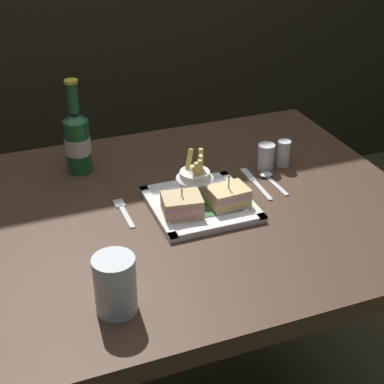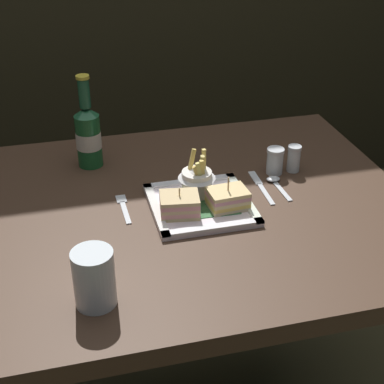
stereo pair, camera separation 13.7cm
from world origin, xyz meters
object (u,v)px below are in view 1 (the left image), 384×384
at_px(fries_cup, 195,178).
at_px(sandwich_half_right, 228,197).
at_px(dining_table, 184,247).
at_px(water_glass, 116,288).
at_px(spoon, 269,178).
at_px(salt_shaker, 266,158).
at_px(square_plate, 201,204).
at_px(beer_bottle, 77,139).
at_px(sandwich_half_left, 182,205).
at_px(fork, 124,211).
at_px(knife, 255,182).
at_px(pepper_shaker, 283,155).

bearing_deg(fries_cup, sandwich_half_right, -53.98).
bearing_deg(dining_table, water_glass, -128.84).
height_order(spoon, salt_shaker, salt_shaker).
height_order(square_plate, beer_bottle, beer_bottle).
xyz_separation_m(sandwich_half_left, fork, (-0.12, 0.07, -0.03)).
bearing_deg(sandwich_half_right, knife, 37.41).
bearing_deg(spoon, square_plate, -163.79).
relative_size(sandwich_half_left, water_glass, 0.86).
height_order(spoon, pepper_shaker, pepper_shaker).
xyz_separation_m(knife, salt_shaker, (0.06, 0.06, 0.03)).
bearing_deg(knife, sandwich_half_left, -159.08).
distance_m(square_plate, water_glass, 0.40).
distance_m(beer_bottle, pepper_shaker, 0.55).
bearing_deg(dining_table, sandwich_half_right, -26.64).
distance_m(knife, pepper_shaker, 0.13).
distance_m(sandwich_half_left, water_glass, 0.33).
xyz_separation_m(fries_cup, spoon, (0.21, 0.02, -0.05)).
xyz_separation_m(dining_table, square_plate, (0.04, -0.02, 0.13)).
bearing_deg(beer_bottle, pepper_shaker, -17.84).
xyz_separation_m(sandwich_half_right, water_glass, (-0.34, -0.25, 0.02)).
distance_m(dining_table, square_plate, 0.13).
bearing_deg(knife, square_plate, -161.28).
xyz_separation_m(sandwich_half_right, fork, (-0.24, 0.07, -0.03)).
xyz_separation_m(sandwich_half_left, pepper_shaker, (0.34, 0.15, -0.00)).
xyz_separation_m(sandwich_half_left, sandwich_half_right, (0.12, -0.00, -0.00)).
bearing_deg(knife, salt_shaker, 45.55).
height_order(square_plate, fork, square_plate).
xyz_separation_m(sandwich_half_left, water_glass, (-0.22, -0.25, 0.02)).
bearing_deg(sandwich_half_left, square_plate, 27.10).
bearing_deg(sandwich_half_left, salt_shaker, 27.13).
bearing_deg(spoon, water_glass, -145.20).
xyz_separation_m(spoon, salt_shaker, (0.02, 0.06, 0.03)).
relative_size(square_plate, knife, 1.35).
relative_size(fries_cup, beer_bottle, 0.45).
relative_size(sandwich_half_left, fork, 0.73).
distance_m(dining_table, salt_shaker, 0.33).
xyz_separation_m(sandwich_half_right, spoon, (0.16, 0.09, -0.03)).
bearing_deg(water_glass, fork, 72.93).
height_order(sandwich_half_right, spoon, sandwich_half_right).
relative_size(dining_table, square_plate, 4.72).
bearing_deg(water_glass, sandwich_half_left, 48.76).
bearing_deg(salt_shaker, sandwich_half_left, -152.87).
xyz_separation_m(square_plate, beer_bottle, (-0.23, 0.29, 0.08)).
height_order(knife, pepper_shaker, pepper_shaker).
bearing_deg(beer_bottle, spoon, -26.56).
height_order(fries_cup, beer_bottle, beer_bottle).
relative_size(dining_table, fries_cup, 9.90).
distance_m(square_plate, sandwich_half_left, 0.07).
bearing_deg(fork, salt_shaker, 10.55).
bearing_deg(sandwich_half_left, sandwich_half_right, -0.00).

